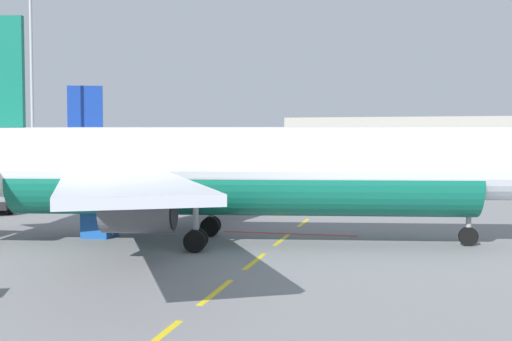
{
  "coord_description": "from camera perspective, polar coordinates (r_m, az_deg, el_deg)",
  "views": [
    {
      "loc": [
        24.78,
        -14.64,
        5.59
      ],
      "look_at": [
        15.67,
        23.29,
        3.63
      ],
      "focal_mm": 44.81,
      "sensor_mm": 36.0,
      "label": 1
    }
  ],
  "objects": [
    {
      "name": "uld_cargo_container",
      "position": [
        37.37,
        -13.78,
        -4.58
      ],
      "size": [
        1.62,
        1.56,
        1.6
      ],
      "color": "#194C9E",
      "rests_on": "ground"
    },
    {
      "name": "airliner_foreground",
      "position": [
        33.95,
        -2.34,
        0.1
      ],
      "size": [
        34.75,
        34.16,
        12.2
      ],
      "color": "silver",
      "rests_on": "ground"
    },
    {
      "name": "apron_light_mast_near",
      "position": [
        80.84,
        -19.42,
        9.63
      ],
      "size": [
        1.8,
        1.8,
        24.64
      ],
      "color": "slate",
      "rests_on": "ground"
    },
    {
      "name": "airliner_mid_left",
      "position": [
        85.53,
        -5.83,
        1.81
      ],
      "size": [
        34.67,
        33.3,
        12.47
      ],
      "color": "silver",
      "rests_on": "ground"
    },
    {
      "name": "catering_truck",
      "position": [
        52.47,
        -21.83,
        -1.65
      ],
      "size": [
        4.74,
        7.4,
        3.14
      ],
      "color": "black",
      "rests_on": "ground"
    },
    {
      "name": "apron_paint_markings",
      "position": [
        52.64,
        6.04,
        -3.24
      ],
      "size": [
        8.0,
        97.39,
        0.01
      ],
      "color": "yellow",
      "rests_on": "ground"
    }
  ]
}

